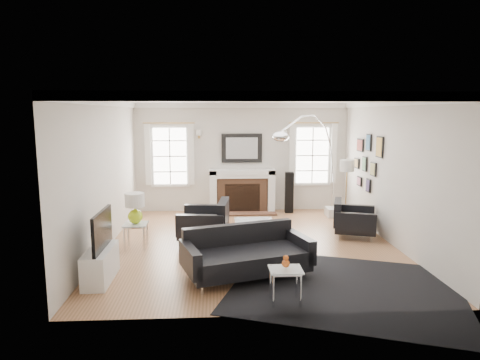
{
  "coord_description": "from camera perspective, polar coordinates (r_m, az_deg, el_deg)",
  "views": [
    {
      "loc": [
        -0.68,
        -8.07,
        2.54
      ],
      "look_at": [
        -0.2,
        0.3,
        1.23
      ],
      "focal_mm": 32.0,
      "sensor_mm": 36.0,
      "label": 1
    }
  ],
  "objects": [
    {
      "name": "side_table_left",
      "position": [
        8.37,
        -13.73,
        -6.33
      ],
      "size": [
        0.44,
        0.44,
        0.48
      ],
      "color": "silver",
      "rests_on": "floor"
    },
    {
      "name": "fireplace",
      "position": [
        11.06,
        0.29,
        -1.52
      ],
      "size": [
        1.7,
        0.69,
        1.11
      ],
      "color": "white",
      "rests_on": "floor"
    },
    {
      "name": "arc_floor_lamp",
      "position": [
        9.88,
        9.13,
        2.18
      ],
      "size": [
        1.84,
        1.7,
        2.6
      ],
      "color": "white",
      "rests_on": "floor"
    },
    {
      "name": "window_right",
      "position": [
        11.35,
        9.62,
        3.29
      ],
      "size": [
        1.24,
        0.15,
        1.62
      ],
      "color": "white",
      "rests_on": "back_wall"
    },
    {
      "name": "orange_vase",
      "position": [
        5.83,
        6.12,
        -10.82
      ],
      "size": [
        0.11,
        0.11,
        0.17
      ],
      "color": "#C15218",
      "rests_on": "nesting_table"
    },
    {
      "name": "stick_floor_lamp",
      "position": [
        9.66,
        14.08,
        1.42
      ],
      "size": [
        0.31,
        0.31,
        1.53
      ],
      "color": "#B98A40",
      "rests_on": "floor"
    },
    {
      "name": "left_wall",
      "position": [
        8.41,
        -17.52,
        0.67
      ],
      "size": [
        0.04,
        6.0,
        2.8
      ],
      "primitive_type": "cube",
      "color": "beige",
      "rests_on": "floor"
    },
    {
      "name": "window_left",
      "position": [
        11.13,
        -9.33,
        3.19
      ],
      "size": [
        1.24,
        0.15,
        1.62
      ],
      "color": "white",
      "rests_on": "back_wall"
    },
    {
      "name": "tv_unit",
      "position": [
        6.97,
        -18.07,
        -10.09
      ],
      "size": [
        0.35,
        1.0,
        1.09
      ],
      "color": "white",
      "rests_on": "floor"
    },
    {
      "name": "ceiling",
      "position": [
        8.1,
        1.55,
        10.71
      ],
      "size": [
        5.5,
        6.0,
        0.02
      ],
      "primitive_type": "cube",
      "color": "white",
      "rests_on": "back_wall"
    },
    {
      "name": "coffee_table",
      "position": [
        8.8,
        1.9,
        -5.74
      ],
      "size": [
        0.79,
        0.79,
        0.35
      ],
      "color": "silver",
      "rests_on": "floor"
    },
    {
      "name": "armchair_left",
      "position": [
        8.54,
        -4.47,
        -5.75
      ],
      "size": [
        1.04,
        1.13,
        0.7
      ],
      "color": "black",
      "rests_on": "floor"
    },
    {
      "name": "armchair_right",
      "position": [
        9.21,
        14.7,
        -5.21
      ],
      "size": [
        1.05,
        1.12,
        0.62
      ],
      "color": "black",
      "rests_on": "floor"
    },
    {
      "name": "mantel_mirror",
      "position": [
        11.08,
        0.24,
        4.28
      ],
      "size": [
        1.05,
        0.07,
        0.75
      ],
      "color": "black",
      "rests_on": "back_wall"
    },
    {
      "name": "right_wall",
      "position": [
        8.84,
        19.57,
        0.95
      ],
      "size": [
        0.04,
        6.0,
        2.8
      ],
      "primitive_type": "cube",
      "color": "beige",
      "rests_on": "floor"
    },
    {
      "name": "gallery_wall",
      "position": [
        10.01,
        16.59,
        2.74
      ],
      "size": [
        0.04,
        1.73,
        1.29
      ],
      "color": "black",
      "rests_on": "right_wall"
    },
    {
      "name": "crown_molding",
      "position": [
        8.1,
        1.54,
        10.29
      ],
      "size": [
        5.5,
        6.0,
        0.12
      ],
      "primitive_type": "cube",
      "color": "white",
      "rests_on": "back_wall"
    },
    {
      "name": "floor",
      "position": [
        8.48,
        1.47,
        -8.55
      ],
      "size": [
        6.0,
        6.0,
        0.0
      ],
      "primitive_type": "plane",
      "color": "#8F5F3C",
      "rests_on": "ground"
    },
    {
      "name": "nesting_table",
      "position": [
        5.91,
        6.09,
        -12.71
      ],
      "size": [
        0.44,
        0.37,
        0.48
      ],
      "color": "silver",
      "rests_on": "floor"
    },
    {
      "name": "front_wall",
      "position": [
        5.24,
        4.23,
        -3.74
      ],
      "size": [
        5.5,
        0.04,
        2.8
      ],
      "primitive_type": "cube",
      "color": "beige",
      "rests_on": "floor"
    },
    {
      "name": "speaker_tower",
      "position": [
        11.06,
        6.57,
        -1.67
      ],
      "size": [
        0.22,
        0.22,
        1.05
      ],
      "primitive_type": "cube",
      "rotation": [
        0.0,
        0.0,
        -0.07
      ],
      "color": "black",
      "rests_on": "floor"
    },
    {
      "name": "sofa",
      "position": [
        6.8,
        0.74,
        -9.96
      ],
      "size": [
        2.13,
        1.43,
        0.64
      ],
      "color": "black",
      "rests_on": "floor"
    },
    {
      "name": "area_rug",
      "position": [
        6.64,
        13.92,
        -13.83
      ],
      "size": [
        3.95,
        3.63,
        0.01
      ],
      "primitive_type": "cube",
      "rotation": [
        0.0,
        0.0,
        -0.34
      ],
      "color": "black",
      "rests_on": "floor"
    },
    {
      "name": "back_wall",
      "position": [
        11.14,
        0.22,
        3.01
      ],
      "size": [
        5.5,
        0.04,
        2.8
      ],
      "primitive_type": "cube",
      "color": "beige",
      "rests_on": "floor"
    },
    {
      "name": "gourd_lamp",
      "position": [
        8.27,
        -13.84,
        -3.4
      ],
      "size": [
        0.37,
        0.37,
        0.59
      ],
      "color": "#B5D91B",
      "rests_on": "side_table_left"
    }
  ]
}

